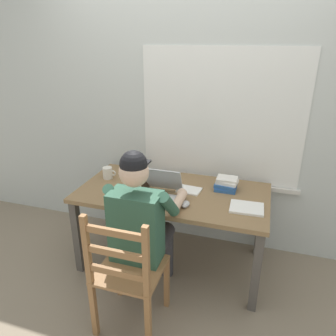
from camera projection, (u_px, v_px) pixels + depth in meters
ground_plane at (172, 261)px, 2.86m from camera, size 8.00×8.00×0.00m
back_wall at (189, 108)px, 2.79m from camera, size 6.00×0.08×2.60m
desk at (173, 200)px, 2.63m from camera, size 1.54×0.79×0.70m
seated_person at (142, 222)px, 2.21m from camera, size 0.50×0.60×1.23m
wooden_chair at (127, 273)px, 2.05m from camera, size 0.42×0.42×0.93m
laptop at (158, 192)px, 2.47m from camera, size 0.33×0.33×0.21m
computer_mouse at (185, 204)px, 2.35m from camera, size 0.06×0.10×0.03m
coffee_mug_white at (108, 173)px, 2.81m from camera, size 0.12×0.08×0.10m
coffee_mug_dark at (146, 182)px, 2.65m from camera, size 0.11×0.07×0.09m
coffee_mug_spare at (135, 167)px, 2.95m from camera, size 0.12×0.08×0.10m
book_stack_main at (226, 184)px, 2.60m from camera, size 0.19×0.16×0.10m
paper_pile_near_laptop at (247, 208)px, 2.32m from camera, size 0.25×0.20×0.02m
paper_pile_back_corner at (189, 190)px, 2.60m from camera, size 0.20×0.16×0.01m
landscape_photo_print at (157, 179)px, 2.81m from camera, size 0.15×0.13×0.00m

